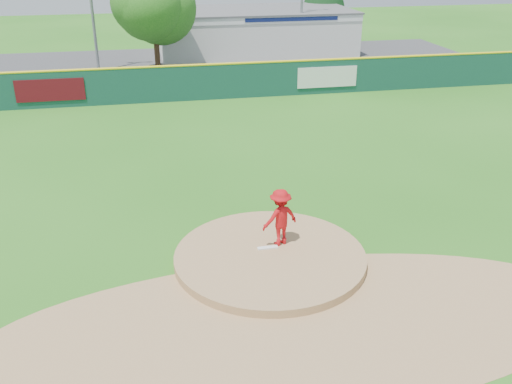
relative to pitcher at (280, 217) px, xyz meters
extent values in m
plane|color=#286B19|center=(-0.42, -0.52, -1.11)|extent=(120.00, 120.00, 0.00)
cylinder|color=#9E774C|center=(-0.42, -0.52, -1.11)|extent=(5.50, 5.50, 0.50)
cube|color=white|center=(-0.42, -0.22, -0.84)|extent=(0.60, 0.15, 0.04)
cylinder|color=#9E774C|center=(-0.42, -3.52, -1.11)|extent=(15.40, 15.40, 0.01)
cube|color=#38383A|center=(-0.42, 26.48, -1.10)|extent=(44.00, 16.00, 0.02)
imported|color=red|center=(0.00, 0.00, 0.00)|extent=(1.26, 0.95, 1.73)
imported|color=silver|center=(5.22, 20.23, -0.37)|extent=(5.73, 4.30, 1.45)
cube|color=silver|center=(5.58, 31.48, 0.49)|extent=(15.00, 8.00, 3.20)
cube|color=white|center=(5.58, 27.46, 1.89)|extent=(15.00, 0.06, 0.55)
cube|color=#0F194C|center=(7.58, 27.42, 1.89)|extent=(7.00, 0.03, 0.28)
cube|color=#59595B|center=(5.58, 31.48, 2.14)|extent=(15.20, 8.20, 0.12)
cube|color=#590C15|center=(-8.45, 17.40, -0.11)|extent=(3.60, 0.04, 1.20)
cube|color=white|center=(7.11, 17.40, -0.11)|extent=(3.60, 0.04, 1.20)
cube|color=#144137|center=(-0.42, 17.48, -0.11)|extent=(40.00, 0.10, 2.00)
cylinder|color=yellow|center=(-0.42, 17.48, 0.89)|extent=(40.00, 0.14, 0.14)
cylinder|color=#382314|center=(-2.42, 24.48, 0.19)|extent=(0.36, 0.36, 2.60)
sphere|color=#387F23|center=(-2.42, 24.48, 3.45)|extent=(5.60, 5.60, 5.60)
cylinder|color=#382314|center=(12.58, 35.48, -0.31)|extent=(0.40, 0.40, 1.60)
camera|label=1|loc=(-3.65, -14.32, 7.45)|focal=40.00mm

